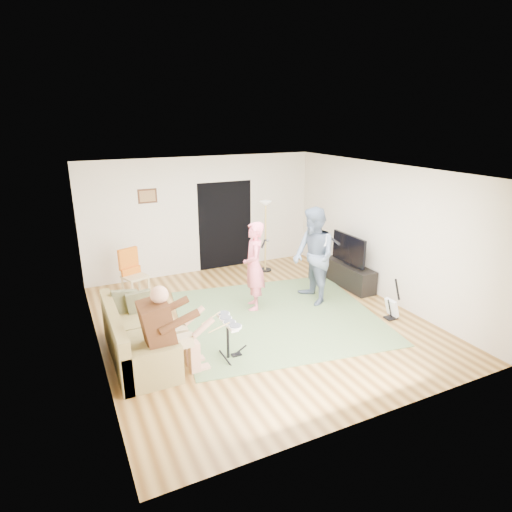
{
  "coord_description": "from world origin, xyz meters",
  "views": [
    {
      "loc": [
        -3.11,
        -6.35,
        3.54
      ],
      "look_at": [
        0.08,
        0.3,
        1.13
      ],
      "focal_mm": 30.0,
      "sensor_mm": 36.0,
      "label": 1
    }
  ],
  "objects_px": {
    "drum_kit": "(228,341)",
    "guitarist": "(314,256)",
    "dining_chair": "(135,281)",
    "television": "(349,249)",
    "tv_cabinet": "(349,275)",
    "guitar_spare": "(392,307)",
    "sofa": "(134,342)",
    "singer": "(254,266)",
    "torchiere_lamp": "(266,224)"
  },
  "relations": [
    {
      "from": "sofa",
      "to": "television",
      "type": "height_order",
      "value": "television"
    },
    {
      "from": "guitarist",
      "to": "torchiere_lamp",
      "type": "xyz_separation_m",
      "value": [
        -0.02,
        2.04,
        0.2
      ]
    },
    {
      "from": "drum_kit",
      "to": "television",
      "type": "distance_m",
      "value": 3.85
    },
    {
      "from": "drum_kit",
      "to": "guitar_spare",
      "type": "height_order",
      "value": "guitar_spare"
    },
    {
      "from": "guitar_spare",
      "to": "torchiere_lamp",
      "type": "relative_size",
      "value": 0.46
    },
    {
      "from": "torchiere_lamp",
      "to": "television",
      "type": "relative_size",
      "value": 1.62
    },
    {
      "from": "sofa",
      "to": "drum_kit",
      "type": "xyz_separation_m",
      "value": [
        1.29,
        -0.65,
        0.02
      ]
    },
    {
      "from": "guitar_spare",
      "to": "guitarist",
      "type": "bearing_deg",
      "value": 125.31
    },
    {
      "from": "torchiere_lamp",
      "to": "sofa",
      "type": "bearing_deg",
      "value": -143.72
    },
    {
      "from": "drum_kit",
      "to": "singer",
      "type": "relative_size",
      "value": 0.39
    },
    {
      "from": "guitarist",
      "to": "sofa",
      "type": "bearing_deg",
      "value": -75.79
    },
    {
      "from": "guitarist",
      "to": "television",
      "type": "bearing_deg",
      "value": 113.0
    },
    {
      "from": "guitarist",
      "to": "television",
      "type": "xyz_separation_m",
      "value": [
        1.14,
        0.37,
        -0.11
      ]
    },
    {
      "from": "sofa",
      "to": "torchiere_lamp",
      "type": "xyz_separation_m",
      "value": [
        3.59,
        2.63,
        0.89
      ]
    },
    {
      "from": "drum_kit",
      "to": "dining_chair",
      "type": "distance_m",
      "value": 3.1
    },
    {
      "from": "torchiere_lamp",
      "to": "tv_cabinet",
      "type": "bearing_deg",
      "value": -54.09
    },
    {
      "from": "drum_kit",
      "to": "torchiere_lamp",
      "type": "relative_size",
      "value": 0.4
    },
    {
      "from": "singer",
      "to": "torchiere_lamp",
      "type": "xyz_separation_m",
      "value": [
        1.15,
        1.8,
        0.31
      ]
    },
    {
      "from": "singer",
      "to": "guitarist",
      "type": "height_order",
      "value": "guitarist"
    },
    {
      "from": "drum_kit",
      "to": "dining_chair",
      "type": "relative_size",
      "value": 0.66
    },
    {
      "from": "sofa",
      "to": "guitar_spare",
      "type": "distance_m",
      "value": 4.56
    },
    {
      "from": "singer",
      "to": "guitar_spare",
      "type": "height_order",
      "value": "singer"
    },
    {
      "from": "guitar_spare",
      "to": "tv_cabinet",
      "type": "bearing_deg",
      "value": 80.42
    },
    {
      "from": "guitarist",
      "to": "television",
      "type": "height_order",
      "value": "guitarist"
    },
    {
      "from": "sofa",
      "to": "television",
      "type": "bearing_deg",
      "value": 11.55
    },
    {
      "from": "drum_kit",
      "to": "dining_chair",
      "type": "xyz_separation_m",
      "value": [
        -0.83,
        2.99,
        0.07
      ]
    },
    {
      "from": "drum_kit",
      "to": "tv_cabinet",
      "type": "relative_size",
      "value": 0.48
    },
    {
      "from": "torchiere_lamp",
      "to": "television",
      "type": "height_order",
      "value": "torchiere_lamp"
    },
    {
      "from": "torchiere_lamp",
      "to": "television",
      "type": "distance_m",
      "value": 2.05
    },
    {
      "from": "dining_chair",
      "to": "tv_cabinet",
      "type": "relative_size",
      "value": 0.73
    },
    {
      "from": "dining_chair",
      "to": "television",
      "type": "height_order",
      "value": "television"
    },
    {
      "from": "singer",
      "to": "dining_chair",
      "type": "relative_size",
      "value": 1.66
    },
    {
      "from": "television",
      "to": "tv_cabinet",
      "type": "bearing_deg",
      "value": 0.0
    },
    {
      "from": "sofa",
      "to": "dining_chair",
      "type": "height_order",
      "value": "dining_chair"
    },
    {
      "from": "guitarist",
      "to": "torchiere_lamp",
      "type": "bearing_deg",
      "value": -174.64
    },
    {
      "from": "guitar_spare",
      "to": "dining_chair",
      "type": "bearing_deg",
      "value": 143.27
    },
    {
      "from": "sofa",
      "to": "torchiere_lamp",
      "type": "height_order",
      "value": "torchiere_lamp"
    },
    {
      "from": "sofa",
      "to": "guitar_spare",
      "type": "height_order",
      "value": "sofa"
    },
    {
      "from": "tv_cabinet",
      "to": "drum_kit",
      "type": "bearing_deg",
      "value": -155.18
    },
    {
      "from": "guitarist",
      "to": "guitar_spare",
      "type": "xyz_separation_m",
      "value": [
        0.91,
        -1.28,
        -0.73
      ]
    },
    {
      "from": "drum_kit",
      "to": "guitarist",
      "type": "bearing_deg",
      "value": 28.29
    },
    {
      "from": "drum_kit",
      "to": "guitar_spare",
      "type": "relative_size",
      "value": 0.87
    },
    {
      "from": "drum_kit",
      "to": "guitarist",
      "type": "xyz_separation_m",
      "value": [
        2.31,
        1.25,
        0.66
      ]
    },
    {
      "from": "sofa",
      "to": "singer",
      "type": "distance_m",
      "value": 2.64
    },
    {
      "from": "sofa",
      "to": "drum_kit",
      "type": "distance_m",
      "value": 1.44
    },
    {
      "from": "guitarist",
      "to": "torchiere_lamp",
      "type": "height_order",
      "value": "guitarist"
    },
    {
      "from": "torchiere_lamp",
      "to": "television",
      "type": "xyz_separation_m",
      "value": [
        1.15,
        -1.66,
        -0.31
      ]
    },
    {
      "from": "guitarist",
      "to": "television",
      "type": "distance_m",
      "value": 1.2
    },
    {
      "from": "television",
      "to": "sofa",
      "type": "bearing_deg",
      "value": -168.45
    },
    {
      "from": "dining_chair",
      "to": "television",
      "type": "bearing_deg",
      "value": -39.0
    }
  ]
}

